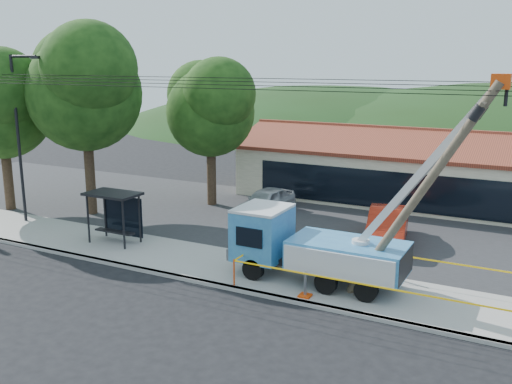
{
  "coord_description": "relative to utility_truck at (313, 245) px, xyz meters",
  "views": [
    {
      "loc": [
        11.07,
        -15.82,
        8.68
      ],
      "look_at": [
        0.22,
        5.0,
        3.27
      ],
      "focal_mm": 40.0,
      "sensor_mm": 36.0,
      "label": 1
    }
  ],
  "objects": [
    {
      "name": "tree_west_near",
      "position": [
        -15.2,
        3.85,
        5.9
      ],
      "size": [
        7.56,
        6.72,
        10.8
      ],
      "color": "#332316",
      "rests_on": "ground"
    },
    {
      "name": "parking_lot",
      "position": [
        -3.2,
        7.85,
        -1.57
      ],
      "size": [
        60.0,
        12.0,
        0.1
      ],
      "primitive_type": "cube",
      "color": "#28282B",
      "rests_on": "ground"
    },
    {
      "name": "car_red",
      "position": [
        1.31,
        6.31,
        -1.62
      ],
      "size": [
        2.69,
        5.34,
        1.68
      ],
      "primitive_type": "imported",
      "rotation": [
        0.0,
        0.0,
        0.19
      ],
      "color": "#A92310",
      "rests_on": "ground"
    },
    {
      "name": "strip_mall",
      "position": [
        0.8,
        15.83,
        0.26
      ],
      "size": [
        22.5,
        8.53,
        4.67
      ],
      "color": "#BDB595",
      "rests_on": "ground"
    },
    {
      "name": "sidewalk",
      "position": [
        -3.2,
        -0.15,
        -1.55
      ],
      "size": [
        60.0,
        4.0,
        0.15
      ],
      "primitive_type": "cube",
      "color": "#A09C95",
      "rests_on": "ground"
    },
    {
      "name": "utility_truck",
      "position": [
        0.0,
        0.0,
        0.0
      ],
      "size": [
        9.88,
        3.71,
        8.14
      ],
      "color": "black",
      "rests_on": "ground"
    },
    {
      "name": "tree_west_far",
      "position": [
        -20.2,
        2.35,
        4.92
      ],
      "size": [
        6.84,
        6.08,
        9.48
      ],
      "color": "#332316",
      "rests_on": "ground"
    },
    {
      "name": "hill_west",
      "position": [
        -18.2,
        50.85,
        -1.62
      ],
      "size": [
        78.4,
        56.0,
        28.0
      ],
      "primitive_type": "ellipsoid",
      "color": "#1B3112",
      "rests_on": "ground"
    },
    {
      "name": "bus_shelter",
      "position": [
        -10.27,
        0.3,
        0.32
      ],
      "size": [
        2.55,
        1.58,
        2.46
      ],
      "rotation": [
        0.0,
        0.0,
        0.0
      ],
      "color": "black",
      "rests_on": "ground"
    },
    {
      "name": "tree_lot",
      "position": [
        -10.2,
        8.85,
        4.59
      ],
      "size": [
        6.3,
        5.6,
        8.94
      ],
      "color": "#332316",
      "rests_on": "ground"
    },
    {
      "name": "streetlight",
      "position": [
        -16.98,
        0.85,
        3.68
      ],
      "size": [
        2.13,
        0.22,
        9.0
      ],
      "color": "black",
      "rests_on": "ground"
    },
    {
      "name": "curb",
      "position": [
        -3.2,
        -2.05,
        -1.55
      ],
      "size": [
        60.0,
        0.25,
        0.15
      ],
      "primitive_type": "cube",
      "color": "#A09C95",
      "rests_on": "ground"
    },
    {
      "name": "ground",
      "position": [
        -3.2,
        -4.15,
        -1.62
      ],
      "size": [
        120.0,
        120.0,
        0.0
      ],
      "primitive_type": "plane",
      "color": "black",
      "rests_on": "ground"
    },
    {
      "name": "car_silver",
      "position": [
        -6.24,
        8.31,
        -1.62
      ],
      "size": [
        2.27,
        4.57,
        1.5
      ],
      "primitive_type": "imported",
      "rotation": [
        0.0,
        0.0,
        -0.12
      ],
      "color": "#AEB1B5",
      "rests_on": "ground"
    },
    {
      "name": "leaning_pole",
      "position": [
        4.22,
        -0.41,
        2.9
      ],
      "size": [
        4.87,
        1.73,
        8.05
      ],
      "color": "#4C3F31",
      "rests_on": "ground"
    },
    {
      "name": "caution_tape",
      "position": [
        2.92,
        -0.11,
        -0.7
      ],
      "size": [
        10.94,
        3.63,
        1.05
      ],
      "color": "#F5470D",
      "rests_on": "ground"
    }
  ]
}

